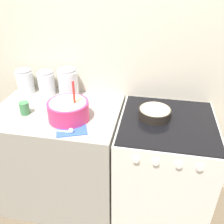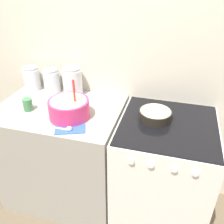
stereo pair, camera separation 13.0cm
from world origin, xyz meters
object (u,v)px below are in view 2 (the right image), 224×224
at_px(mixing_bowl, 69,108).
at_px(storage_jar_left, 32,80).
at_px(storage_jar_middle, 52,82).
at_px(stove, 162,172).
at_px(baking_pan, 155,115).
at_px(tin_can, 28,105).
at_px(storage_jar_right, 73,83).

distance_m(mixing_bowl, storage_jar_left, 0.61).
distance_m(storage_jar_left, storage_jar_middle, 0.19).
distance_m(stove, baking_pan, 0.50).
height_order(mixing_bowl, tin_can, mixing_bowl).
relative_size(stove, baking_pan, 3.94).
bearing_deg(storage_jar_middle, baking_pan, -13.36).
relative_size(storage_jar_middle, tin_can, 2.15).
xyz_separation_m(mixing_bowl, tin_can, (-0.34, 0.01, -0.03)).
bearing_deg(storage_jar_middle, stove, -13.81).
relative_size(mixing_bowl, storage_jar_right, 1.25).
distance_m(mixing_bowl, tin_can, 0.34).
xyz_separation_m(storage_jar_right, tin_can, (-0.22, -0.34, -0.05)).
height_order(stove, storage_jar_left, storage_jar_left).
bearing_deg(mixing_bowl, tin_can, 178.66).
bearing_deg(mixing_bowl, stove, 8.19).
xyz_separation_m(stove, storage_jar_left, (-1.20, 0.25, 0.54)).
bearing_deg(tin_can, baking_pan, 7.56).
bearing_deg(tin_can, storage_jar_middle, 84.85).
height_order(stove, baking_pan, baking_pan).
bearing_deg(tin_can, mixing_bowl, -1.34).
bearing_deg(tin_can, stove, 5.08).
bearing_deg(tin_can, storage_jar_right, 56.80).
distance_m(stove, mixing_bowl, 0.88).
bearing_deg(mixing_bowl, baking_pan, 12.51).
bearing_deg(storage_jar_right, baking_pan, -16.76).
height_order(mixing_bowl, baking_pan, mixing_bowl).
distance_m(storage_jar_left, storage_jar_right, 0.38).
bearing_deg(stove, storage_jar_right, 163.12).
relative_size(mixing_bowl, baking_pan, 1.27).
relative_size(storage_jar_left, storage_jar_right, 0.85).
relative_size(baking_pan, tin_can, 2.48).
distance_m(storage_jar_middle, storage_jar_right, 0.19).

